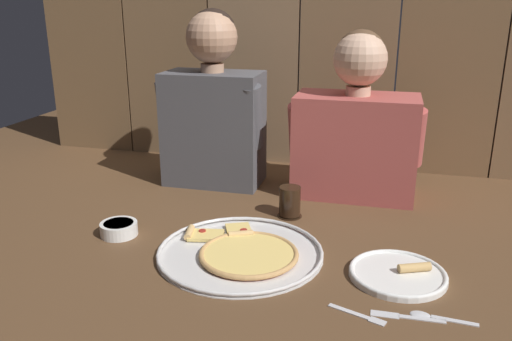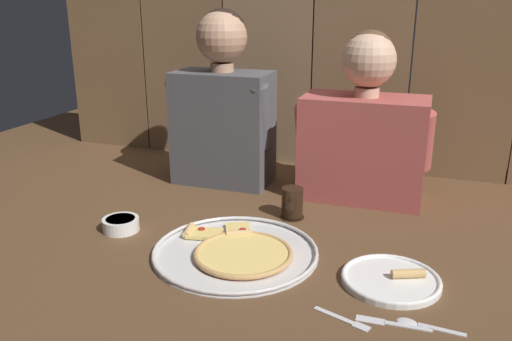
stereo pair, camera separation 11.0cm
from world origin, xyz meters
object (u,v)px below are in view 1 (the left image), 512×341
at_px(drinking_glass, 290,202).
at_px(diner_left, 213,105).
at_px(pizza_tray, 242,252).
at_px(dipping_bowl, 119,228).
at_px(diner_right, 356,126).
at_px(dinner_plate, 398,274).

height_order(drinking_glass, diner_left, diner_left).
relative_size(pizza_tray, diner_left, 0.72).
height_order(dipping_bowl, diner_right, diner_right).
relative_size(dinner_plate, diner_right, 0.43).
bearing_deg(diner_right, dipping_bowl, -140.89).
xyz_separation_m(pizza_tray, dipping_bowl, (-0.37, 0.03, 0.01)).
height_order(dinner_plate, dipping_bowl, dipping_bowl).
xyz_separation_m(pizza_tray, diner_left, (-0.25, 0.53, 0.28)).
bearing_deg(dinner_plate, diner_left, 139.93).
relative_size(drinking_glass, diner_left, 0.16).
xyz_separation_m(dinner_plate, drinking_glass, (-0.33, 0.30, 0.04)).
relative_size(pizza_tray, dipping_bowl, 4.16).
bearing_deg(diner_right, drinking_glass, -124.67).
height_order(diner_left, diner_right, diner_left).
height_order(pizza_tray, diner_right, diner_right).
bearing_deg(dipping_bowl, drinking_glass, 29.64).
distance_m(pizza_tray, dipping_bowl, 0.37).
bearing_deg(drinking_glass, diner_right, 55.33).
distance_m(pizza_tray, diner_right, 0.63).
bearing_deg(pizza_tray, dinner_plate, -2.19).
height_order(dinner_plate, diner_right, diner_right).
bearing_deg(pizza_tray, diner_right, 65.40).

